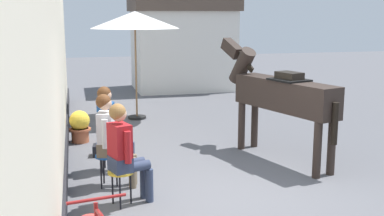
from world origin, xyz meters
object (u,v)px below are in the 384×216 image
at_px(seated_visitor_near, 124,149).
at_px(satchel_bag, 96,150).
at_px(seated_visitor_far, 110,124).
at_px(saddled_horse_center, 279,94).
at_px(flower_planter_farthest, 80,126).
at_px(cafe_parasol, 135,21).
at_px(seated_visitor_middle, 110,135).

height_order(seated_visitor_near, satchel_bag, seated_visitor_near).
height_order(seated_visitor_far, satchel_bag, seated_visitor_far).
relative_size(saddled_horse_center, flower_planter_farthest, 4.53).
relative_size(seated_visitor_near, seated_visitor_far, 1.00).
height_order(seated_visitor_far, flower_planter_farthest, seated_visitor_far).
xyz_separation_m(seated_visitor_near, cafe_parasol, (0.85, 5.39, 1.59)).
height_order(saddled_horse_center, satchel_bag, saddled_horse_center).
xyz_separation_m(seated_visitor_far, saddled_horse_center, (2.89, -0.03, 0.38)).
distance_m(seated_visitor_near, saddled_horse_center, 3.20).
xyz_separation_m(cafe_parasol, satchel_bag, (-1.12, -2.98, -2.26)).
bearing_deg(cafe_parasol, seated_visitor_far, -103.31).
distance_m(seated_visitor_near, flower_planter_farthest, 3.52).
bearing_deg(satchel_bag, seated_visitor_far, -160.94).
bearing_deg(seated_visitor_middle, flower_planter_farthest, 98.64).
distance_m(seated_visitor_far, cafe_parasol, 4.31).
bearing_deg(seated_visitor_far, seated_visitor_near, -87.34).
bearing_deg(saddled_horse_center, flower_planter_farthest, 149.35).
distance_m(flower_planter_farthest, satchel_bag, 1.10).
distance_m(seated_visitor_far, flower_planter_farthest, 2.06).
height_order(seated_visitor_far, cafe_parasol, cafe_parasol).
height_order(seated_visitor_near, seated_visitor_far, same).
height_order(seated_visitor_near, cafe_parasol, cafe_parasol).
bearing_deg(cafe_parasol, seated_visitor_middle, -101.92).
xyz_separation_m(seated_visitor_near, flower_planter_farthest, (-0.53, 3.45, -0.44)).
bearing_deg(seated_visitor_near, cafe_parasol, 81.02).
distance_m(seated_visitor_middle, satchel_bag, 1.79).
bearing_deg(cafe_parasol, seated_visitor_near, -98.98).
height_order(seated_visitor_middle, flower_planter_farthest, seated_visitor_middle).
distance_m(flower_planter_farthest, cafe_parasol, 3.13).
bearing_deg(seated_visitor_near, saddled_horse_center, 27.41).
relative_size(flower_planter_farthest, satchel_bag, 2.29).
distance_m(seated_visitor_near, seated_visitor_far, 1.50).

